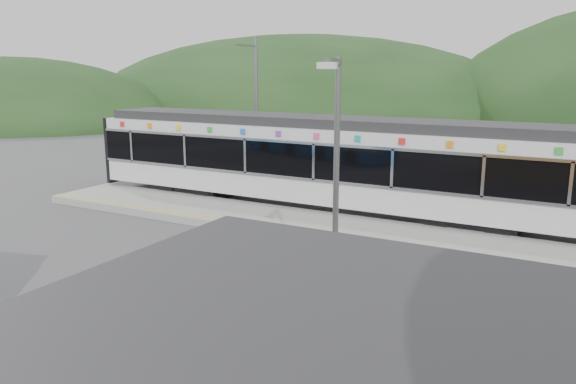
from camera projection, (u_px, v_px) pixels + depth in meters
The scene contains 7 objects.
ground at pixel (306, 264), 16.30m from camera, with size 120.00×120.00×0.00m, color #4C4C4F.
hills at pixel (553, 247), 17.92m from camera, with size 146.00×149.00×26.00m.
platform at pixel (350, 231), 19.10m from camera, with size 26.00×3.20×0.30m, color #9E9E99.
yellow_line at pixel (334, 237), 17.95m from camera, with size 26.00×0.10×0.01m, color yellow.
train at pixel (319, 160), 22.16m from camera, with size 20.44×3.01×3.74m.
catenary_mast_west at pixel (256, 111), 26.15m from camera, with size 0.18×1.80×7.00m.
lamp_post at pixel (334, 177), 11.12m from camera, with size 0.38×1.05×5.78m.
Camera 1 is at (7.00, -13.82, 5.53)m, focal length 35.00 mm.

